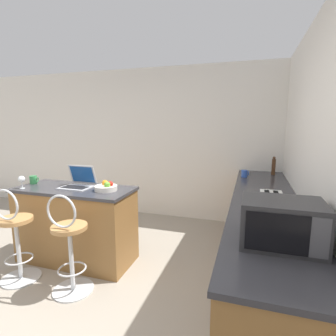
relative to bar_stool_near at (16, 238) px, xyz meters
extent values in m
plane|color=gray|center=(0.77, -0.38, -0.48)|extent=(20.00, 20.00, 0.00)
cube|color=silver|center=(0.77, 2.41, 0.82)|extent=(12.00, 0.06, 2.60)
cube|color=olive|center=(0.33, 0.55, -0.04)|extent=(1.38, 0.58, 0.87)
cube|color=#333338|center=(0.33, 0.55, 0.41)|extent=(1.41, 0.61, 0.03)
cube|color=olive|center=(2.48, 0.75, -0.04)|extent=(0.64, 3.26, 0.87)
cube|color=#333338|center=(2.48, 0.75, 0.41)|extent=(0.67, 3.29, 0.03)
cylinder|color=silver|center=(0.00, 0.02, -0.47)|extent=(0.40, 0.40, 0.02)
cylinder|color=silver|center=(0.00, 0.02, -0.15)|extent=(0.04, 0.04, 0.65)
torus|color=silver|center=(0.00, 0.02, -0.25)|extent=(0.28, 0.28, 0.02)
cylinder|color=#B7844C|center=(0.00, 0.02, 0.19)|extent=(0.34, 0.34, 0.04)
torus|color=silver|center=(0.00, -0.08, 0.38)|extent=(0.32, 0.02, 0.32)
cylinder|color=silver|center=(0.67, 0.02, -0.47)|extent=(0.40, 0.40, 0.02)
cylinder|color=silver|center=(0.67, 0.02, -0.15)|extent=(0.04, 0.04, 0.65)
torus|color=silver|center=(0.67, 0.02, -0.25)|extent=(0.28, 0.28, 0.02)
cylinder|color=#B7844C|center=(0.67, 0.02, 0.19)|extent=(0.34, 0.34, 0.04)
torus|color=silver|center=(0.67, -0.08, 0.38)|extent=(0.32, 0.02, 0.32)
cube|color=#B7BABF|center=(0.35, 0.57, 0.43)|extent=(0.35, 0.26, 0.01)
cube|color=black|center=(0.35, 0.55, 0.44)|extent=(0.30, 0.14, 0.00)
cube|color=#B7BABF|center=(0.35, 0.71, 0.56)|extent=(0.35, 0.08, 0.24)
cube|color=#19478C|center=(0.35, 0.70, 0.56)|extent=(0.31, 0.07, 0.20)
cube|color=#2D2D30|center=(2.51, -0.29, 0.57)|extent=(0.48, 0.35, 0.29)
cube|color=black|center=(2.46, -0.47, 0.57)|extent=(0.34, 0.01, 0.23)
cube|color=#4C4C51|center=(2.68, -0.47, 0.57)|extent=(0.10, 0.01, 0.23)
cube|color=silver|center=(2.48, 0.27, 0.52)|extent=(0.17, 0.24, 0.19)
cube|color=black|center=(2.45, 0.27, 0.62)|extent=(0.04, 0.17, 0.00)
cube|color=black|center=(2.52, 0.27, 0.62)|extent=(0.04, 0.17, 0.00)
cube|color=black|center=(2.39, 0.27, 0.56)|extent=(0.02, 0.02, 0.02)
cylinder|color=#2D51AD|center=(2.24, 1.82, 0.48)|extent=(0.09, 0.09, 0.10)
torus|color=#2D51AD|center=(2.29, 1.82, 0.48)|extent=(0.01, 0.06, 0.06)
cylinder|color=silver|center=(-0.23, 0.35, 0.43)|extent=(0.06, 0.06, 0.00)
cylinder|color=silver|center=(-0.23, 0.35, 0.47)|extent=(0.01, 0.01, 0.08)
sphere|color=silver|center=(-0.23, 0.35, 0.54)|extent=(0.08, 0.08, 0.08)
cylinder|color=#338447|center=(-0.29, 0.59, 0.48)|extent=(0.09, 0.09, 0.10)
torus|color=#338447|center=(-0.24, 0.59, 0.48)|extent=(0.01, 0.06, 0.06)
cylinder|color=#4C2D19|center=(2.64, 2.12, 0.54)|extent=(0.06, 0.06, 0.23)
sphere|color=#4C2D19|center=(2.64, 2.12, 0.68)|extent=(0.04, 0.04, 0.04)
cylinder|color=silver|center=(0.76, 0.57, 0.45)|extent=(0.25, 0.25, 0.05)
sphere|color=red|center=(0.80, 0.58, 0.50)|extent=(0.07, 0.07, 0.07)
sphere|color=orange|center=(0.72, 0.60, 0.50)|extent=(0.07, 0.07, 0.07)
sphere|color=#66B233|center=(0.79, 0.53, 0.50)|extent=(0.07, 0.07, 0.07)
camera|label=1|loc=(2.30, -1.98, 1.18)|focal=28.00mm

